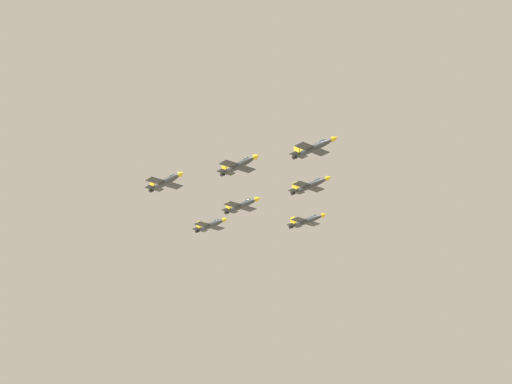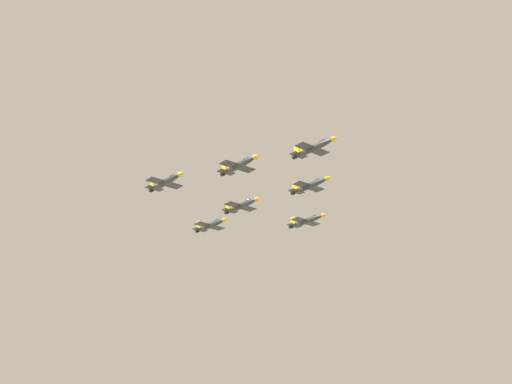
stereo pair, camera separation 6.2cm
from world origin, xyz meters
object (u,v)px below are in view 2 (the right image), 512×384
object	(u,v)px
jet_left_outer	(307,221)
jet_right_wingman	(239,165)
jet_right_outer	(166,182)
jet_trailing	(211,225)
jet_slot_rear	(242,205)
jet_left_wingman	(310,185)
jet_lead	(314,148)

from	to	relation	value
jet_left_outer	jet_right_wingman	bearing A→B (deg)	-69.40
jet_right_wingman	jet_left_outer	bearing A→B (deg)	112.32
jet_right_outer	jet_trailing	world-z (taller)	jet_right_outer
jet_slot_rear	jet_left_outer	bearing A→B (deg)	90.04
jet_left_wingman	jet_right_outer	xyz separation A→B (m)	(-5.46, -37.08, -3.73)
jet_left_wingman	jet_right_wingman	xyz separation A→B (m)	(5.25, -22.67, -0.77)
jet_right_wingman	jet_trailing	xyz separation A→B (m)	(-29.29, 5.16, -5.34)
jet_left_wingman	jet_right_outer	distance (m)	37.67
jet_right_wingman	jet_trailing	bearing A→B (deg)	157.88
jet_left_outer	jet_left_wingman	bearing A→B (deg)	-41.18
jet_lead	jet_right_wingman	xyz separation A→B (m)	(-10.71, -14.42, -3.06)
jet_lead	jet_slot_rear	distance (m)	28.15
jet_lead	jet_slot_rear	bearing A→B (deg)	179.19
jet_left_wingman	jet_slot_rear	size ratio (longest dim) A/B	1.02
jet_lead	jet_left_wingman	world-z (taller)	jet_lead
jet_right_wingman	jet_right_outer	world-z (taller)	jet_right_wingman
jet_slot_rear	jet_left_wingman	bearing A→B (deg)	40.41
jet_left_wingman	jet_left_outer	xyz separation A→B (m)	(-15.96, 8.25, -3.41)
jet_lead	jet_right_wingman	world-z (taller)	jet_lead
jet_right_wingman	jet_lead	bearing A→B (deg)	41.27
jet_left_wingman	jet_left_outer	bearing A→B (deg)	139.77
jet_left_wingman	jet_left_outer	world-z (taller)	jet_left_wingman
jet_lead	jet_trailing	distance (m)	41.91
jet_left_wingman	jet_trailing	xyz separation A→B (m)	(-24.04, -17.50, -6.11)
jet_trailing	jet_right_outer	bearing A→B (deg)	-60.32
jet_lead	jet_left_wingman	xyz separation A→B (m)	(-15.95, 8.25, -2.28)
jet_left_outer	jet_slot_rear	bearing A→B (deg)	-90.81
jet_slot_rear	jet_trailing	xyz separation A→B (m)	(-13.33, -3.09, -1.80)
jet_slot_rear	jet_lead	bearing A→B (deg)	0.04
jet_right_wingman	jet_right_outer	xyz separation A→B (m)	(-10.71, -14.42, -2.96)
jet_right_wingman	jet_slot_rear	bearing A→B (deg)	140.54
jet_lead	jet_trailing	xyz separation A→B (m)	(-40.00, -9.26, -8.40)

